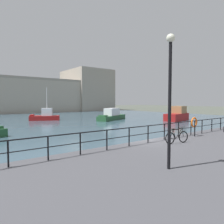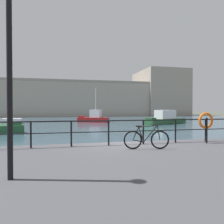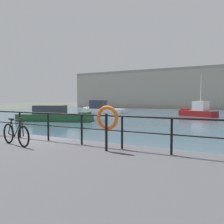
% 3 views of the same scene
% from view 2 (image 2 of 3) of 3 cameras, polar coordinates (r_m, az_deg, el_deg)
% --- Properties ---
extents(ground_plane, '(240.00, 240.00, 0.00)m').
position_cam_2_polar(ground_plane, '(10.45, 2.53, -12.33)').
color(ground_plane, '#4C5147').
extents(water_basin, '(80.00, 60.00, 0.01)m').
position_cam_2_polar(water_basin, '(40.16, -9.01, -2.39)').
color(water_basin, '#385160').
rests_on(water_basin, ground_plane).
extents(quay_promenade, '(56.00, 13.00, 0.83)m').
position_cam_2_polar(quay_promenade, '(4.71, 26.25, -24.26)').
color(quay_promenade, '#47474C').
rests_on(quay_promenade, ground_plane).
extents(harbor_building, '(71.15, 17.20, 14.44)m').
position_cam_2_polar(harbor_building, '(67.68, -4.65, 3.52)').
color(harbor_building, '#A89E8E').
rests_on(harbor_building, ground_plane).
extents(moored_white_yacht, '(5.41, 3.95, 5.80)m').
position_cam_2_polar(moored_white_yacht, '(36.85, -4.77, -1.53)').
color(moored_white_yacht, maroon).
rests_on(moored_white_yacht, water_basin).
extents(moored_small_launch, '(7.87, 5.05, 2.10)m').
position_cam_2_polar(moored_small_launch, '(33.55, 13.77, -1.73)').
color(moored_small_launch, '#23512D').
rests_on(moored_small_launch, water_basin).
extents(quay_railing, '(26.79, 0.07, 1.08)m').
position_cam_2_polar(quay_railing, '(9.48, 3.77, -4.11)').
color(quay_railing, black).
rests_on(quay_railing, quay_promenade).
extents(parked_bicycle, '(1.74, 0.42, 0.98)m').
position_cam_2_polar(parked_bicycle, '(8.53, 9.00, -7.05)').
color(parked_bicycle, black).
rests_on(parked_bicycle, quay_promenade).
extents(life_ring_stand, '(0.75, 0.16, 1.40)m').
position_cam_2_polar(life_ring_stand, '(10.71, 23.45, -2.32)').
color(life_ring_stand, black).
rests_on(life_ring_stand, quay_promenade).
extents(quay_lamp_post, '(0.32, 0.32, 5.04)m').
position_cam_2_polar(quay_lamp_post, '(5.52, -25.40, 17.72)').
color(quay_lamp_post, black).
rests_on(quay_lamp_post, quay_promenade).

